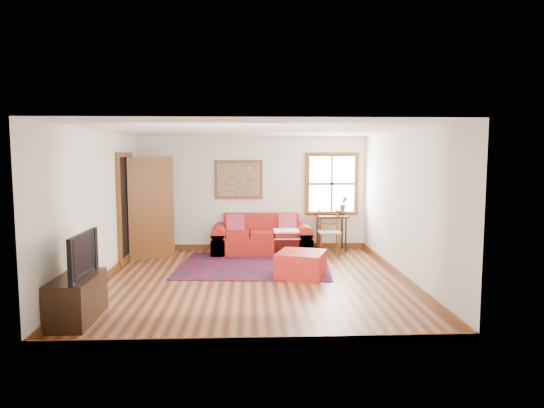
{
  "coord_description": "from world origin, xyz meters",
  "views": [
    {
      "loc": [
        -0.05,
        -7.86,
        2.12
      ],
      "look_at": [
        0.34,
        0.6,
        1.23
      ],
      "focal_mm": 32.0,
      "sensor_mm": 36.0,
      "label": 1
    }
  ],
  "objects_px": {
    "ladder_back_chair": "(329,230)",
    "media_cabinet": "(77,299)",
    "red_leather_sofa": "(262,240)",
    "side_table": "(331,221)",
    "red_ottoman": "(301,264)"
  },
  "relations": [
    {
      "from": "side_table",
      "to": "ladder_back_chair",
      "type": "height_order",
      "value": "ladder_back_chair"
    },
    {
      "from": "red_leather_sofa",
      "to": "media_cabinet",
      "type": "xyz_separation_m",
      "value": [
        -2.45,
        -4.12,
        0.01
      ]
    },
    {
      "from": "ladder_back_chair",
      "to": "media_cabinet",
      "type": "distance_m",
      "value": 5.51
    },
    {
      "from": "side_table",
      "to": "media_cabinet",
      "type": "relative_size",
      "value": 0.75
    },
    {
      "from": "red_leather_sofa",
      "to": "red_ottoman",
      "type": "height_order",
      "value": "red_leather_sofa"
    },
    {
      "from": "red_ottoman",
      "to": "ladder_back_chair",
      "type": "relative_size",
      "value": 0.8
    },
    {
      "from": "side_table",
      "to": "media_cabinet",
      "type": "bearing_deg",
      "value": -132.89
    },
    {
      "from": "side_table",
      "to": "ladder_back_chair",
      "type": "bearing_deg",
      "value": -108.98
    },
    {
      "from": "ladder_back_chair",
      "to": "media_cabinet",
      "type": "height_order",
      "value": "ladder_back_chair"
    },
    {
      "from": "side_table",
      "to": "media_cabinet",
      "type": "distance_m",
      "value": 5.84
    },
    {
      "from": "red_leather_sofa",
      "to": "media_cabinet",
      "type": "relative_size",
      "value": 2.02
    },
    {
      "from": "side_table",
      "to": "ladder_back_chair",
      "type": "distance_m",
      "value": 0.38
    },
    {
      "from": "red_leather_sofa",
      "to": "ladder_back_chair",
      "type": "bearing_deg",
      "value": -7.65
    },
    {
      "from": "ladder_back_chair",
      "to": "media_cabinet",
      "type": "relative_size",
      "value": 0.92
    },
    {
      "from": "red_ottoman",
      "to": "ladder_back_chair",
      "type": "distance_m",
      "value": 2.06
    }
  ]
}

